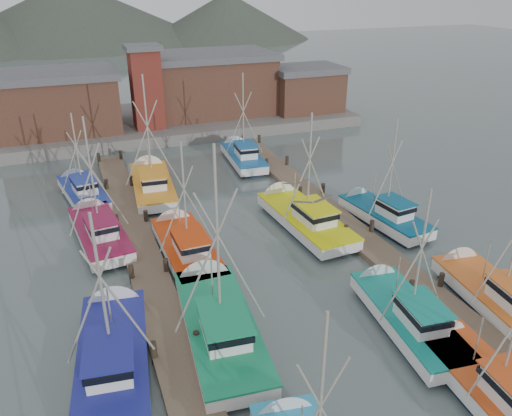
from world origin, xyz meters
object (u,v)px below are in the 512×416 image
object	(u,v)px
lookout_tower	(146,87)
boat_12	(152,183)
boat_8	(185,246)
boat_1	(486,384)
boat_4	(217,320)

from	to	relation	value
lookout_tower	boat_12	world-z (taller)	lookout_tower
boat_8	boat_12	world-z (taller)	boat_12
lookout_tower	boat_1	bearing A→B (deg)	-81.04
lookout_tower	boat_1	world-z (taller)	lookout_tower
boat_4	boat_8	bearing A→B (deg)	93.41
boat_8	boat_12	distance (m)	11.21
lookout_tower	boat_8	world-z (taller)	lookout_tower
lookout_tower	boat_1	size ratio (longest dim) A/B	0.98
lookout_tower	boat_8	distance (m)	26.57
lookout_tower	boat_12	size ratio (longest dim) A/B	0.81
lookout_tower	boat_12	bearing A→B (deg)	-99.45
boat_1	boat_8	bearing A→B (deg)	123.82
boat_8	boat_12	bearing A→B (deg)	89.27
boat_1	boat_12	distance (m)	28.59
boat_1	boat_8	size ratio (longest dim) A/B	0.96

